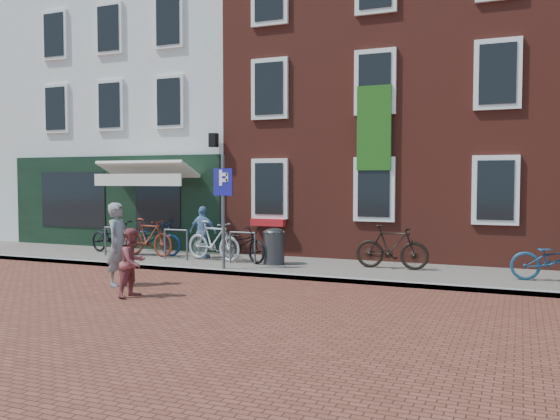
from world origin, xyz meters
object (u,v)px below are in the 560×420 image
at_px(parking_sign, 223,197).
at_px(boy, 133,263).
at_px(woman, 118,244).
at_px(bicycle_1, 148,237).
at_px(cafe_person, 203,232).
at_px(bicycle_4, 242,244).
at_px(bicycle_2, 152,239).
at_px(bicycle_0, 112,237).
at_px(bicycle_5, 392,247).
at_px(litter_bin, 274,244).
at_px(bicycle_3, 214,241).
at_px(bicycle_6, 556,259).

bearing_deg(parking_sign, boy, -94.52).
relative_size(woman, boy, 1.33).
xyz_separation_m(boy, bicycle_1, (-2.82, 4.50, -0.03)).
height_order(cafe_person, bicycle_4, cafe_person).
bearing_deg(cafe_person, bicycle_2, 4.45).
xyz_separation_m(bicycle_1, bicycle_4, (2.95, -0.00, -0.05)).
relative_size(bicycle_1, bicycle_2, 0.97).
xyz_separation_m(bicycle_0, bicycle_1, (1.37, -0.16, 0.05)).
relative_size(woman, bicycle_5, 1.00).
bearing_deg(litter_bin, bicycle_3, 179.53).
distance_m(woman, bicycle_3, 3.55).
bearing_deg(bicycle_1, bicycle_2, 7.75).
height_order(parking_sign, bicycle_5, parking_sign).
bearing_deg(bicycle_1, bicycle_0, 91.17).
bearing_deg(bicycle_3, bicycle_6, -79.20).
relative_size(parking_sign, bicycle_4, 1.50).
bearing_deg(bicycle_4, woman, -172.97).
height_order(cafe_person, bicycle_6, cafe_person).
xyz_separation_m(parking_sign, bicycle_4, (-0.13, 1.28, -1.25)).
relative_size(parking_sign, bicycle_3, 1.55).
xyz_separation_m(litter_bin, bicycle_5, (2.93, 0.36, 0.02)).
height_order(cafe_person, bicycle_2, cafe_person).
height_order(parking_sign, bicycle_2, parking_sign).
relative_size(woman, bicycle_4, 0.97).
bearing_deg(bicycle_4, parking_sign, -149.39).
relative_size(woman, bicycle_6, 0.97).
bearing_deg(bicycle_4, bicycle_1, 114.73).
distance_m(parking_sign, boy, 3.43).
height_order(bicycle_1, bicycle_4, bicycle_1).
relative_size(cafe_person, bicycle_1, 0.81).
bearing_deg(litter_bin, bicycle_4, 173.92).
height_order(boy, bicycle_0, boy).
height_order(bicycle_1, bicycle_6, bicycle_1).
height_order(woman, bicycle_5, woman).
xyz_separation_m(woman, cafe_person, (-0.17, 3.89, -0.07)).
bearing_deg(bicycle_1, bicycle_6, -82.95).
xyz_separation_m(bicycle_3, bicycle_6, (8.27, -0.08, -0.05)).
bearing_deg(litter_bin, parking_sign, -125.01).
distance_m(woman, bicycle_1, 4.04).
bearing_deg(woman, litter_bin, -37.59).
relative_size(litter_bin, cafe_person, 0.69).
distance_m(litter_bin, parking_sign, 1.89).
height_order(bicycle_4, bicycle_5, bicycle_5).
bearing_deg(parking_sign, bicycle_2, 154.25).
height_order(woman, bicycle_0, woman).
xyz_separation_m(bicycle_0, bicycle_3, (3.51, -0.25, 0.05)).
xyz_separation_m(woman, bicycle_5, (5.04, 3.87, -0.25)).
bearing_deg(bicycle_5, woman, 127.68).
distance_m(bicycle_2, bicycle_6, 10.41).
xyz_separation_m(bicycle_1, bicycle_2, (0.00, 0.20, -0.05)).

